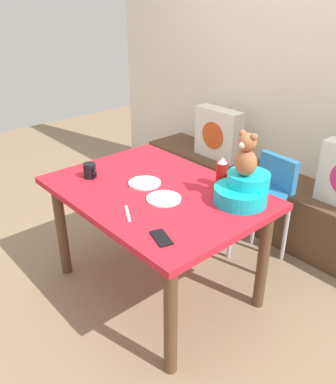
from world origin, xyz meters
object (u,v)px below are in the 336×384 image
ketchup_bottle (222,173)px  dinner_plate_far (145,183)px  teddy_bear (246,155)px  dining_table (156,204)px  coffee_mug (90,171)px  pillow_floral_left (218,134)px  infant_seat_teal (243,190)px  highchair (263,196)px  dinner_plate_near (164,199)px  cell_phone (161,238)px

ketchup_bottle → dinner_plate_far: (-0.33, -0.33, -0.08)m
teddy_bear → dinner_plate_far: (-0.54, -0.27, -0.27)m
dining_table → dinner_plate_far: 0.15m
coffee_mug → pillow_floral_left: bearing=96.9°
coffee_mug → dinner_plate_far: coffee_mug is taller
dining_table → ketchup_bottle: 0.44m
infant_seat_teal → coffee_mug: (-0.84, -0.47, -0.02)m
ketchup_bottle → coffee_mug: 0.83m
pillow_floral_left → highchair: size_ratio=0.56×
highchair → teddy_bear: bearing=-68.6°
dining_table → dinner_plate_near: bearing=-20.0°
pillow_floral_left → coffee_mug: pillow_floral_left is taller
cell_phone → coffee_mug: bearing=99.6°
pillow_floral_left → dinner_plate_far: (0.47, -1.19, 0.07)m
infant_seat_teal → dinner_plate_far: 0.61m
coffee_mug → dinner_plate_near: coffee_mug is taller
highchair → cell_phone: bearing=-80.4°
pillow_floral_left → teddy_bear: (1.01, -0.92, 0.34)m
highchair → cell_phone: 1.13m
dining_table → dinner_plate_near: dinner_plate_near is taller
teddy_bear → cell_phone: 0.65m
ketchup_bottle → dinner_plate_near: 0.40m
dining_table → cell_phone: bearing=-36.8°
infant_seat_teal → cell_phone: 0.60m
pillow_floral_left → coffee_mug: 1.41m
ketchup_bottle → dinner_plate_near: bearing=-103.8°
ketchup_bottle → cell_phone: bearing=-72.9°
ketchup_bottle → coffee_mug: (-0.63, -0.53, -0.04)m
ketchup_bottle → dinner_plate_near: (-0.09, -0.38, -0.08)m
dinner_plate_near → dinner_plate_far: size_ratio=1.00×
highchair → teddy_bear: 0.74m
teddy_bear → highchair: bearing=111.4°
infant_seat_teal → teddy_bear: 0.21m
cell_phone → teddy_bear: bearing=16.6°
ketchup_bottle → dining_table: bearing=-123.9°
highchair → cell_phone: highchair is taller
infant_seat_teal → coffee_mug: bearing=-150.6°
dining_table → highchair: bearing=72.9°
dinner_plate_near → teddy_bear: bearing=46.5°
infant_seat_teal → ketchup_bottle: bearing=164.4°
coffee_mug → cell_phone: size_ratio=0.83×
infant_seat_teal → ketchup_bottle: size_ratio=1.78×
coffee_mug → dinner_plate_far: 0.37m
pillow_floral_left → dinner_plate_far: bearing=-68.5°
highchair → coffee_mug: 1.20m
dining_table → teddy_bear: 0.64m
cell_phone → infant_seat_teal: bearing=16.6°
dinner_plate_far → cell_phone: dinner_plate_far is taller
infant_seat_teal → dinner_plate_far: size_ratio=1.65×
highchair → teddy_bear: (0.20, -0.50, 0.50)m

